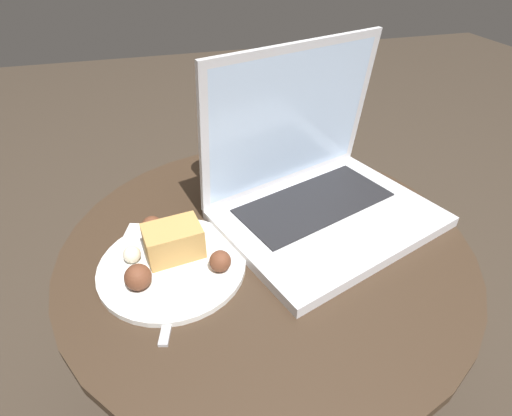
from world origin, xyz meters
The scene contains 7 objects.
ground_plane centered at (0.00, 0.00, 0.00)m, with size 6.00×6.00×0.00m, color #382D23.
table centered at (0.00, 0.00, 0.36)m, with size 0.65×0.65×0.49m.
napkin centered at (-0.14, 0.01, 0.50)m, with size 0.23×0.19×0.00m.
laptop centered at (0.10, 0.05, 0.55)m, with size 0.41×0.35×0.27m.
beer_glass centered at (-0.02, 0.16, 0.59)m, with size 0.07×0.07×0.19m.
snack_plate centered at (-0.15, -0.01, 0.51)m, with size 0.22×0.22×0.06m.
fork centered at (-0.15, -0.06, 0.50)m, with size 0.06×0.17×0.01m.
Camera 1 is at (-0.15, -0.46, 0.91)m, focal length 28.00 mm.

